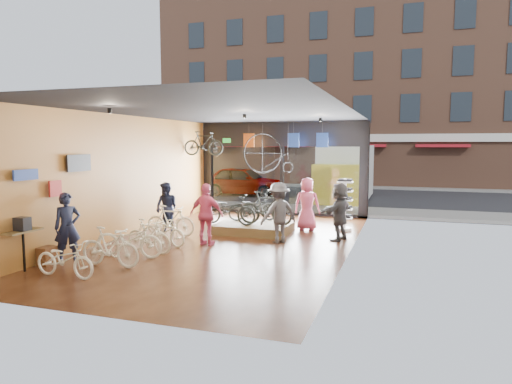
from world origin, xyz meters
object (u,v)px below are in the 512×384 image
at_px(customer_2, 207,214).
at_px(penny_farthing, 270,154).
at_px(customer_5, 339,212).
at_px(floor_bike_2, 129,239).
at_px(display_platform, 253,228).
at_px(customer_0, 68,227).
at_px(street_car, 243,181).
at_px(floor_bike_1, 110,247).
at_px(floor_bike_0, 65,259).
at_px(floor_bike_4, 164,231).
at_px(display_bike_left, 229,210).
at_px(box_truck, 344,174).
at_px(customer_1, 167,208).
at_px(hung_bike, 203,143).
at_px(customer_4, 307,204).
at_px(floor_bike_3, 149,236).
at_px(display_bike_right, 253,208).
at_px(customer_3, 279,213).
at_px(display_bike_mid, 266,208).
at_px(floor_bike_5, 170,221).
at_px(sunglasses_rack, 345,205).

height_order(customer_2, penny_farthing, penny_farthing).
distance_m(customer_5, penny_farthing, 4.80).
relative_size(floor_bike_2, display_platform, 0.75).
xyz_separation_m(display_platform, customer_0, (-3.15, -4.97, 0.71)).
distance_m(street_car, floor_bike_1, 15.43).
height_order(street_car, floor_bike_0, street_car).
height_order(floor_bike_2, floor_bike_4, floor_bike_2).
relative_size(street_car, floor_bike_0, 3.12).
distance_m(customer_0, customer_2, 3.72).
bearing_deg(customer_5, display_bike_left, -69.94).
relative_size(box_truck, customer_1, 4.30).
distance_m(floor_bike_2, customer_2, 2.37).
xyz_separation_m(floor_bike_0, display_platform, (2.28, 6.10, -0.26)).
bearing_deg(customer_5, hung_bike, -96.97).
bearing_deg(floor_bike_1, customer_4, -28.97).
xyz_separation_m(floor_bike_3, customer_4, (3.36, 4.46, 0.44)).
bearing_deg(customer_2, display_platform, -103.30).
xyz_separation_m(floor_bike_3, display_bike_right, (1.58, 4.08, 0.29)).
distance_m(floor_bike_0, customer_5, 7.75).
bearing_deg(customer_2, display_bike_left, -85.63).
bearing_deg(floor_bike_1, box_truck, -13.18).
distance_m(floor_bike_4, display_bike_left, 2.51).
height_order(floor_bike_0, customer_3, customer_3).
height_order(street_car, floor_bike_3, street_car).
xyz_separation_m(customer_0, customer_3, (4.36, 3.74, 0.03)).
xyz_separation_m(street_car, floor_bike_0, (1.78, -16.31, -0.42)).
height_order(display_bike_left, customer_1, customer_1).
xyz_separation_m(floor_bike_4, display_bike_mid, (2.29, 2.52, 0.43)).
height_order(floor_bike_0, customer_0, customer_0).
bearing_deg(display_platform, floor_bike_5, -149.58).
bearing_deg(customer_1, customer_3, 12.20).
relative_size(box_truck, floor_bike_3, 4.74).
relative_size(display_bike_left, customer_5, 1.06).
bearing_deg(hung_bike, customer_4, -116.51).
xyz_separation_m(customer_2, customer_3, (1.88, 0.96, -0.00)).
distance_m(street_car, customer_4, 10.87).
distance_m(display_bike_right, sunglasses_rack, 3.09).
height_order(box_truck, floor_bike_4, box_truck).
bearing_deg(display_bike_mid, floor_bike_0, 155.95).
bearing_deg(customer_3, customer_2, -17.09).
height_order(floor_bike_2, customer_1, customer_1).
bearing_deg(customer_2, floor_bike_0, 71.51).
relative_size(customer_1, customer_2, 0.94).
distance_m(floor_bike_5, customer_1, 0.53).
xyz_separation_m(floor_bike_5, customer_1, (-0.29, 0.29, 0.35)).
bearing_deg(penny_farthing, customer_1, -119.93).
height_order(floor_bike_1, customer_4, customer_4).
bearing_deg(floor_bike_0, customer_5, -38.41).
bearing_deg(customer_5, display_bike_right, -87.37).
height_order(display_bike_mid, customer_4, customer_4).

